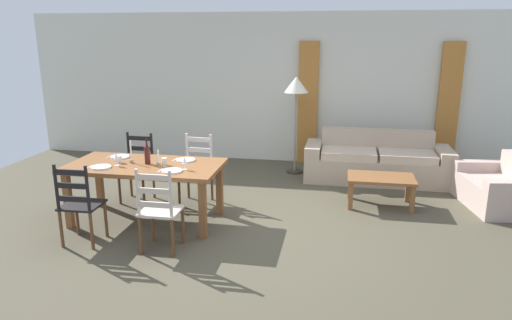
# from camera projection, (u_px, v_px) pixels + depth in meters

# --- Properties ---
(ground_plane) EXTENTS (9.60, 9.60, 0.02)m
(ground_plane) POSITION_uv_depth(u_px,v_px,m) (243.00, 228.00, 5.73)
(ground_plane) COLOR #4B4635
(wall_far) EXTENTS (9.60, 0.16, 2.70)m
(wall_far) POSITION_uv_depth(u_px,v_px,m) (280.00, 88.00, 8.51)
(wall_far) COLOR beige
(wall_far) RESTS_ON ground_plane
(curtain_panel_left) EXTENTS (0.35, 0.08, 2.20)m
(curtain_panel_left) POSITION_uv_depth(u_px,v_px,m) (308.00, 104.00, 8.35)
(curtain_panel_left) COLOR #B3702E
(curtain_panel_left) RESTS_ON ground_plane
(curtain_panel_right) EXTENTS (0.35, 0.08, 2.20)m
(curtain_panel_right) POSITION_uv_depth(u_px,v_px,m) (448.00, 107.00, 7.94)
(curtain_panel_right) COLOR #B3702E
(curtain_panel_right) RESTS_ON ground_plane
(dining_table) EXTENTS (1.90, 0.96, 0.75)m
(dining_table) POSITION_uv_depth(u_px,v_px,m) (145.00, 171.00, 5.76)
(dining_table) COLOR brown
(dining_table) RESTS_ON ground_plane
(dining_chair_near_left) EXTENTS (0.43, 0.41, 0.96)m
(dining_chair_near_left) POSITION_uv_depth(u_px,v_px,m) (79.00, 204.00, 5.15)
(dining_chair_near_left) COLOR black
(dining_chair_near_left) RESTS_ON ground_plane
(dining_chair_near_right) EXTENTS (0.42, 0.40, 0.96)m
(dining_chair_near_right) POSITION_uv_depth(u_px,v_px,m) (159.00, 210.00, 4.98)
(dining_chair_near_right) COLOR beige
(dining_chair_near_right) RESTS_ON ground_plane
(dining_chair_far_left) EXTENTS (0.43, 0.41, 0.96)m
(dining_chair_far_left) POSITION_uv_depth(u_px,v_px,m) (138.00, 168.00, 6.57)
(dining_chair_far_left) COLOR black
(dining_chair_far_left) RESTS_ON ground_plane
(dining_chair_far_right) EXTENTS (0.44, 0.42, 0.96)m
(dining_chair_far_right) POSITION_uv_depth(u_px,v_px,m) (197.00, 169.00, 6.48)
(dining_chair_far_right) COLOR beige
(dining_chair_far_right) RESTS_ON ground_plane
(dinner_plate_near_left) EXTENTS (0.24, 0.24, 0.02)m
(dinner_plate_near_left) POSITION_uv_depth(u_px,v_px,m) (101.00, 167.00, 5.57)
(dinner_plate_near_left) COLOR white
(dinner_plate_near_left) RESTS_ON dining_table
(fork_near_left) EXTENTS (0.02, 0.17, 0.01)m
(fork_near_left) POSITION_uv_depth(u_px,v_px,m) (90.00, 167.00, 5.60)
(fork_near_left) COLOR silver
(fork_near_left) RESTS_ON dining_table
(dinner_plate_near_right) EXTENTS (0.24, 0.24, 0.02)m
(dinner_plate_near_right) POSITION_uv_depth(u_px,v_px,m) (172.00, 171.00, 5.42)
(dinner_plate_near_right) COLOR white
(dinner_plate_near_right) RESTS_ON dining_table
(fork_near_right) EXTENTS (0.02, 0.17, 0.01)m
(fork_near_right) POSITION_uv_depth(u_px,v_px,m) (160.00, 171.00, 5.45)
(fork_near_right) COLOR silver
(fork_near_right) RESTS_ON dining_table
(dinner_plate_far_left) EXTENTS (0.24, 0.24, 0.02)m
(dinner_plate_far_left) POSITION_uv_depth(u_px,v_px,m) (120.00, 157.00, 6.05)
(dinner_plate_far_left) COLOR white
(dinner_plate_far_left) RESTS_ON dining_table
(fork_far_left) EXTENTS (0.03, 0.17, 0.01)m
(fork_far_left) POSITION_uv_depth(u_px,v_px,m) (109.00, 157.00, 6.08)
(fork_far_left) COLOR silver
(fork_far_left) RESTS_ON dining_table
(dinner_plate_far_right) EXTENTS (0.24, 0.24, 0.02)m
(dinner_plate_far_right) POSITION_uv_depth(u_px,v_px,m) (186.00, 160.00, 5.89)
(dinner_plate_far_right) COLOR white
(dinner_plate_far_right) RESTS_ON dining_table
(fork_far_right) EXTENTS (0.03, 0.17, 0.01)m
(fork_far_right) POSITION_uv_depth(u_px,v_px,m) (175.00, 160.00, 5.92)
(fork_far_right) COLOR silver
(fork_far_right) RESTS_ON dining_table
(wine_bottle) EXTENTS (0.07, 0.07, 0.32)m
(wine_bottle) POSITION_uv_depth(u_px,v_px,m) (147.00, 155.00, 5.71)
(wine_bottle) COLOR #471919
(wine_bottle) RESTS_ON dining_table
(wine_glass_near_left) EXTENTS (0.06, 0.06, 0.16)m
(wine_glass_near_left) POSITION_uv_depth(u_px,v_px,m) (116.00, 157.00, 5.63)
(wine_glass_near_left) COLOR white
(wine_glass_near_left) RESTS_ON dining_table
(wine_glass_near_right) EXTENTS (0.06, 0.06, 0.16)m
(wine_glass_near_right) POSITION_uv_depth(u_px,v_px,m) (185.00, 161.00, 5.47)
(wine_glass_near_right) COLOR white
(wine_glass_near_right) RESTS_ON dining_table
(coffee_cup_primary) EXTENTS (0.07, 0.07, 0.09)m
(coffee_cup_primary) POSITION_uv_depth(u_px,v_px,m) (164.00, 161.00, 5.69)
(coffee_cup_primary) COLOR beige
(coffee_cup_primary) RESTS_ON dining_table
(coffee_cup_secondary) EXTENTS (0.07, 0.07, 0.09)m
(coffee_cup_secondary) POSITION_uv_depth(u_px,v_px,m) (119.00, 159.00, 5.79)
(coffee_cup_secondary) COLOR beige
(coffee_cup_secondary) RESTS_ON dining_table
(candle_tall) EXTENTS (0.05, 0.05, 0.29)m
(candle_tall) POSITION_uv_depth(u_px,v_px,m) (131.00, 156.00, 5.76)
(candle_tall) COLOR #998C66
(candle_tall) RESTS_ON dining_table
(candle_short) EXTENTS (0.05, 0.05, 0.20)m
(candle_short) POSITION_uv_depth(u_px,v_px,m) (158.00, 162.00, 5.65)
(candle_short) COLOR #998C66
(candle_short) RESTS_ON dining_table
(couch) EXTENTS (2.29, 0.82, 0.80)m
(couch) POSITION_uv_depth(u_px,v_px,m) (376.00, 163.00, 7.53)
(couch) COLOR tan
(couch) RESTS_ON ground_plane
(coffee_table) EXTENTS (0.90, 0.56, 0.42)m
(coffee_table) POSITION_uv_depth(u_px,v_px,m) (381.00, 181.00, 6.36)
(coffee_table) COLOR brown
(coffee_table) RESTS_ON ground_plane
(armchair_upholstered) EXTENTS (0.98, 1.27, 0.72)m
(armchair_upholstered) POSITION_uv_depth(u_px,v_px,m) (502.00, 189.00, 6.35)
(armchair_upholstered) COLOR #BFA599
(armchair_upholstered) RESTS_ON ground_plane
(standing_lamp) EXTENTS (0.40, 0.40, 1.64)m
(standing_lamp) POSITION_uv_depth(u_px,v_px,m) (296.00, 91.00, 7.65)
(standing_lamp) COLOR #332D28
(standing_lamp) RESTS_ON ground_plane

